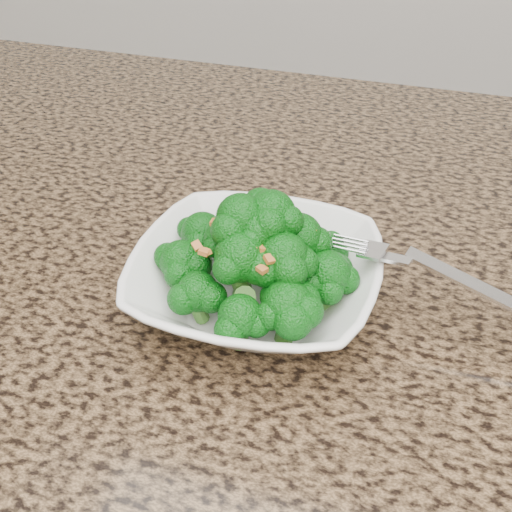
% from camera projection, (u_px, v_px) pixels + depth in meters
% --- Properties ---
extents(granite_counter, '(1.64, 1.04, 0.03)m').
position_uv_depth(granite_counter, '(309.00, 308.00, 0.56)').
color(granite_counter, brown).
rests_on(granite_counter, cabinet).
extents(bowl, '(0.21, 0.21, 0.05)m').
position_uv_depth(bowl, '(256.00, 280.00, 0.53)').
color(bowl, white).
rests_on(bowl, granite_counter).
extents(broccoli_pile, '(0.18, 0.18, 0.07)m').
position_uv_depth(broccoli_pile, '(256.00, 220.00, 0.50)').
color(broccoli_pile, '#0A5C0E').
rests_on(broccoli_pile, bowl).
extents(garlic_topping, '(0.11, 0.11, 0.01)m').
position_uv_depth(garlic_topping, '(256.00, 178.00, 0.48)').
color(garlic_topping, '#BC6F2D').
rests_on(garlic_topping, broccoli_pile).
extents(fork, '(0.19, 0.07, 0.01)m').
position_uv_depth(fork, '(402.00, 260.00, 0.50)').
color(fork, silver).
rests_on(fork, bowl).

